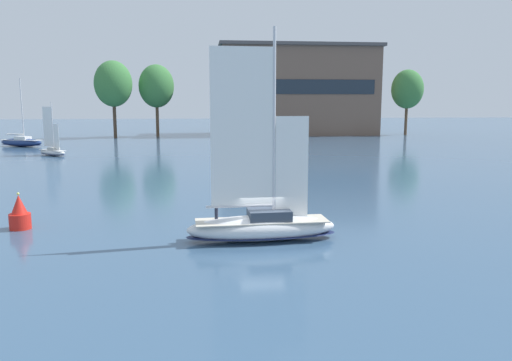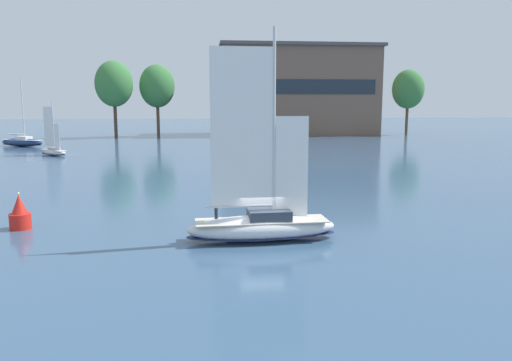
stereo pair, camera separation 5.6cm
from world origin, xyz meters
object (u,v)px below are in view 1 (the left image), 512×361
tree_shore_left (113,84)px  channel_buoy (20,214)px  sailboat_moored_near_marina (21,142)px  tree_shore_right (407,89)px  sailboat_main (262,224)px  tree_shore_center (156,86)px  sailboat_moored_mid_channel (52,151)px

tree_shore_left → channel_buoy: size_ratio=7.06×
tree_shore_left → sailboat_moored_near_marina: (-12.89, -19.32, -10.63)m
tree_shore_right → sailboat_main: (-44.34, -85.16, -9.57)m
sailboat_main → channel_buoy: sailboat_main is taller
tree_shore_center → sailboat_moored_near_marina: (-21.64, -22.38, -10.26)m
tree_shore_left → sailboat_main: bearing=-75.3°
sailboat_main → sailboat_moored_near_marina: 72.25m
sailboat_moored_mid_channel → channel_buoy: bearing=-76.7°
tree_shore_right → channel_buoy: 100.66m
tree_shore_center → sailboat_moored_near_marina: bearing=-134.0°
tree_shore_center → tree_shore_right: bearing=-0.7°
sailboat_main → sailboat_moored_mid_channel: sailboat_main is taller
tree_shore_left → sailboat_main: size_ratio=1.38×
sailboat_moored_mid_channel → channel_buoy: 44.85m
sailboat_main → channel_buoy: 15.25m
tree_shore_right → sailboat_moored_near_marina: (-78.93, -21.73, -9.73)m
tree_shore_left → tree_shore_center: 9.28m
tree_shore_left → tree_shore_center: bearing=19.2°
channel_buoy → tree_shore_left: bearing=95.1°
sailboat_main → tree_shore_right: bearing=62.5°
tree_shore_center → sailboat_moored_near_marina: tree_shore_center is taller
sailboat_moored_mid_channel → tree_shore_center: bearing=72.4°
tree_shore_right → sailboat_moored_near_marina: tree_shore_right is taller
tree_shore_right → channel_buoy: tree_shore_right is taller
tree_shore_right → sailboat_moored_near_marina: size_ratio=1.28×
sailboat_main → sailboat_moored_near_marina: bearing=118.6°
tree_shore_left → tree_shore_right: (66.04, 2.40, -0.90)m
tree_shore_center → sailboat_main: tree_shore_center is taller
sailboat_moored_near_marina → sailboat_moored_mid_channel: size_ratio=1.52×
tree_shore_left → sailboat_moored_mid_channel: tree_shore_left is taller
sailboat_main → sailboat_moored_mid_channel: bearing=117.6°
sailboat_moored_near_marina → sailboat_moored_mid_channel: 18.33m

